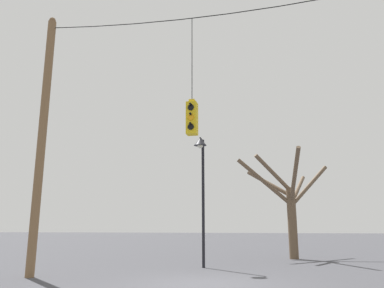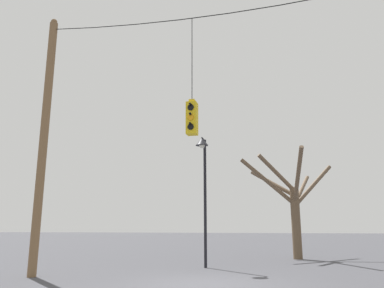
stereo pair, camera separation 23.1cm
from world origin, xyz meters
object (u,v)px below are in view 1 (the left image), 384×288
Objects in this scene: street_lamp at (201,167)px; bare_tree at (288,201)px; traffic_light_near_right_pole at (192,117)px; utility_pole_left at (42,138)px.

bare_tree is at bearing 56.88° from street_lamp.
traffic_light_near_right_pole is 10.14m from bare_tree.
street_lamp is at bearing 37.41° from utility_pole_left.
traffic_light_near_right_pole is at bearing -108.82° from bare_tree.
utility_pole_left is 2.26× the size of traffic_light_near_right_pole.
bare_tree is at bearing 71.18° from traffic_light_near_right_pole.
street_lamp is (-0.43, 3.81, -1.02)m from traffic_light_near_right_pole.
utility_pole_left is at bearing 179.92° from traffic_light_near_right_pole.
utility_pole_left reaches higher than bare_tree.
traffic_light_near_right_pole is 0.74× the size of bare_tree.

